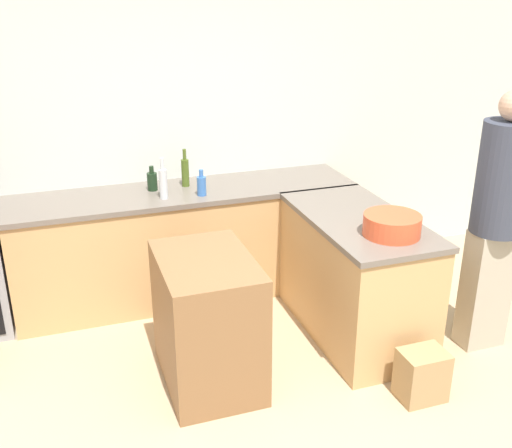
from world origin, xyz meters
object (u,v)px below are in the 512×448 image
at_px(island_table, 208,321).
at_px(person_at_peninsula, 497,215).
at_px(water_bottle_blue, 202,185).
at_px(olive_oil_bottle, 185,172).
at_px(mixing_bowl, 392,225).
at_px(vinegar_bottle_clear, 163,183).
at_px(wine_bottle_dark, 152,181).
at_px(paper_bag, 422,375).

height_order(island_table, person_at_peninsula, person_at_peninsula).
xyz_separation_m(island_table, water_bottle_blue, (0.24, 1.04, 0.57)).
bearing_deg(olive_oil_bottle, mixing_bowl, -53.75).
height_order(olive_oil_bottle, vinegar_bottle_clear, vinegar_bottle_clear).
distance_m(vinegar_bottle_clear, wine_bottle_dark, 0.24).
xyz_separation_m(mixing_bowl, vinegar_bottle_clear, (-1.27, 1.18, 0.06)).
relative_size(olive_oil_bottle, person_at_peninsula, 0.17).
bearing_deg(mixing_bowl, wine_bottle_dark, 133.05).
distance_m(water_bottle_blue, person_at_peninsula, 2.14).
xyz_separation_m(water_bottle_blue, paper_bag, (0.98, -1.67, -0.84)).
bearing_deg(paper_bag, mixing_bowl, 89.68).
height_order(vinegar_bottle_clear, person_at_peninsula, person_at_peninsula).
xyz_separation_m(wine_bottle_dark, person_at_peninsula, (2.07, -1.50, -0.00)).
height_order(olive_oil_bottle, paper_bag, olive_oil_bottle).
xyz_separation_m(olive_oil_bottle, water_bottle_blue, (0.07, -0.26, -0.04)).
relative_size(water_bottle_blue, wine_bottle_dark, 1.04).
xyz_separation_m(mixing_bowl, person_at_peninsula, (0.75, -0.09, 0.01)).
relative_size(vinegar_bottle_clear, water_bottle_blue, 1.55).
xyz_separation_m(olive_oil_bottle, person_at_peninsula, (1.80, -1.52, -0.04)).
relative_size(mixing_bowl, vinegar_bottle_clear, 1.18).
distance_m(mixing_bowl, person_at_peninsula, 0.76).
relative_size(olive_oil_bottle, paper_bag, 0.92).
xyz_separation_m(mixing_bowl, wine_bottle_dark, (-1.32, 1.41, 0.01)).
distance_m(island_table, mixing_bowl, 1.35).
bearing_deg(person_at_peninsula, olive_oil_bottle, 139.82).
bearing_deg(mixing_bowl, person_at_peninsula, -6.98).
relative_size(mixing_bowl, person_at_peninsula, 0.20).
bearing_deg(person_at_peninsula, island_table, 173.72).
bearing_deg(olive_oil_bottle, water_bottle_blue, -75.49).
xyz_separation_m(wine_bottle_dark, paper_bag, (1.32, -1.91, -0.83)).
bearing_deg(wine_bottle_dark, water_bottle_blue, -35.92).
bearing_deg(paper_bag, water_bottle_blue, 120.40).
relative_size(water_bottle_blue, paper_bag, 0.62).
relative_size(mixing_bowl, water_bottle_blue, 1.82).
distance_m(water_bottle_blue, paper_bag, 2.10).
bearing_deg(mixing_bowl, olive_oil_bottle, 126.25).
height_order(olive_oil_bottle, water_bottle_blue, olive_oil_bottle).
relative_size(island_table, paper_bag, 2.63).
distance_m(island_table, water_bottle_blue, 1.21).
distance_m(person_at_peninsula, paper_bag, 1.20).
height_order(island_table, wine_bottle_dark, wine_bottle_dark).
height_order(island_table, mixing_bowl, mixing_bowl).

